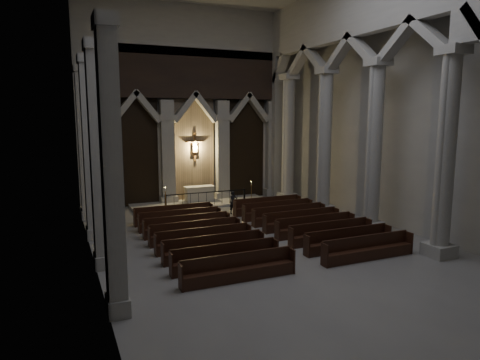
% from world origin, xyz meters
% --- Properties ---
extents(room, '(24.00, 24.10, 12.00)m').
position_xyz_m(room, '(0.00, 0.00, 7.60)').
color(room, gray).
rests_on(room, ground).
extents(sanctuary_wall, '(14.00, 0.77, 12.00)m').
position_xyz_m(sanctuary_wall, '(0.00, 11.54, 6.62)').
color(sanctuary_wall, '#AAA89F').
rests_on(sanctuary_wall, ground).
extents(right_arcade, '(1.00, 24.00, 12.00)m').
position_xyz_m(right_arcade, '(5.50, 1.33, 7.83)').
color(right_arcade, '#AAA89F').
rests_on(right_arcade, ground).
extents(left_pilasters, '(0.60, 13.00, 8.03)m').
position_xyz_m(left_pilasters, '(-6.75, 3.50, 3.91)').
color(left_pilasters, '#AAA89F').
rests_on(left_pilasters, ground).
extents(sanctuary_step, '(8.50, 2.60, 0.15)m').
position_xyz_m(sanctuary_step, '(0.00, 10.60, 0.07)').
color(sanctuary_step, '#AAA89F').
rests_on(sanctuary_step, ground).
extents(altar, '(1.86, 0.74, 0.95)m').
position_xyz_m(altar, '(0.00, 10.92, 0.63)').
color(altar, beige).
rests_on(altar, sanctuary_step).
extents(altar_rail, '(5.04, 0.09, 0.99)m').
position_xyz_m(altar_rail, '(0.00, 9.53, 0.66)').
color(altar_rail, black).
rests_on(altar_rail, ground).
extents(candle_stand_left, '(0.25, 0.25, 1.51)m').
position_xyz_m(candle_stand_left, '(-2.59, 9.05, 0.41)').
color(candle_stand_left, olive).
rests_on(candle_stand_left, ground).
extents(candle_stand_right, '(0.23, 0.23, 1.39)m').
position_xyz_m(candle_stand_right, '(3.04, 9.73, 0.38)').
color(candle_stand_right, olive).
rests_on(candle_stand_right, ground).
extents(pews, '(9.48, 8.92, 0.91)m').
position_xyz_m(pews, '(-0.00, 2.57, 0.30)').
color(pews, black).
rests_on(pews, ground).
extents(worshipper, '(0.52, 0.39, 1.29)m').
position_xyz_m(worshipper, '(0.88, 7.49, 0.65)').
color(worshipper, black).
rests_on(worshipper, ground).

